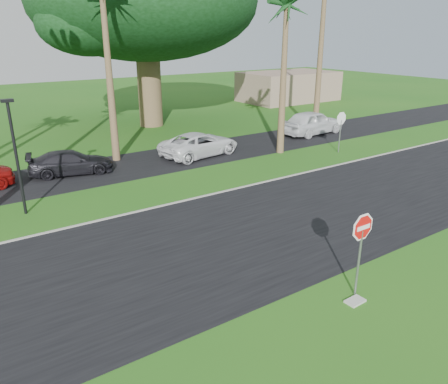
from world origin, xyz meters
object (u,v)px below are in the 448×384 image
at_px(car_minivan, 200,144).
at_px(car_pickup, 312,123).
at_px(stop_sign_near, 361,238).
at_px(car_dark, 71,163).
at_px(stop_sign_far, 341,124).

xyz_separation_m(car_minivan, car_pickup, (9.73, 0.45, 0.16)).
xyz_separation_m(stop_sign_near, car_minivan, (3.99, 15.09, -1.08)).
height_order(car_minivan, car_pickup, car_pickup).
distance_m(car_dark, car_minivan, 7.43).
relative_size(car_dark, car_pickup, 0.84).
bearing_deg(car_pickup, stop_sign_far, 149.31).
distance_m(stop_sign_far, car_minivan, 8.62).
bearing_deg(stop_sign_near, car_minivan, 75.18).
height_order(stop_sign_far, car_minivan, stop_sign_far).
relative_size(stop_sign_near, car_minivan, 0.52).
bearing_deg(car_pickup, car_minivan, 88.03).
relative_size(stop_sign_near, car_pickup, 0.52).
bearing_deg(car_minivan, car_pickup, -96.42).
height_order(stop_sign_near, car_dark, stop_sign_near).
distance_m(stop_sign_near, stop_sign_far, 15.91).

